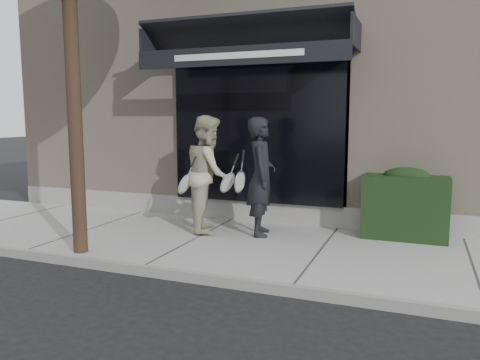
% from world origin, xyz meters
% --- Properties ---
extents(ground, '(80.00, 80.00, 0.00)m').
position_xyz_m(ground, '(0.00, 0.00, 0.00)').
color(ground, black).
rests_on(ground, ground).
extents(sidewalk, '(20.00, 3.00, 0.12)m').
position_xyz_m(sidewalk, '(0.00, 0.00, 0.06)').
color(sidewalk, gray).
rests_on(sidewalk, ground).
extents(curb, '(20.00, 0.10, 0.14)m').
position_xyz_m(curb, '(0.00, -1.55, 0.07)').
color(curb, gray).
rests_on(curb, ground).
extents(building_facade, '(14.30, 8.04, 5.64)m').
position_xyz_m(building_facade, '(-0.01, 4.96, 2.74)').
color(building_facade, '#BDAD90').
rests_on(building_facade, ground).
extents(hedge, '(1.30, 0.70, 1.14)m').
position_xyz_m(hedge, '(1.10, 1.25, 0.66)').
color(hedge, black).
rests_on(hedge, sidewalk).
extents(pedestrian_front, '(0.92, 0.85, 1.93)m').
position_xyz_m(pedestrian_front, '(-1.11, 0.59, 1.08)').
color(pedestrian_front, black).
rests_on(pedestrian_front, sidewalk).
extents(pedestrian_back, '(1.05, 1.16, 1.96)m').
position_xyz_m(pedestrian_back, '(-2.02, 0.54, 1.10)').
color(pedestrian_back, '#B9B994').
rests_on(pedestrian_back, sidewalk).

